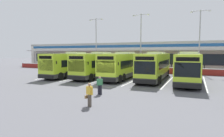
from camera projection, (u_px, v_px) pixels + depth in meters
name	position (u px, v px, depth m)	size (l,w,h in m)	color
ground_plane	(106.00, 84.00, 21.96)	(200.00, 200.00, 0.00)	#56565B
terminal_building	(154.00, 55.00, 46.19)	(70.00, 13.00, 6.00)	beige
red_barrier_wall	(140.00, 69.00, 35.11)	(60.00, 0.40, 1.10)	maroon
coach_bus_leftmost	(73.00, 65.00, 30.04)	(3.05, 12.19, 3.78)	#B7DB2D
coach_bus_left_centre	(99.00, 65.00, 28.83)	(3.05, 12.19, 3.78)	#B7DB2D
coach_bus_centre	(123.00, 66.00, 27.36)	(3.05, 12.19, 3.78)	#B7DB2D
coach_bus_right_centre	(155.00, 66.00, 25.92)	(3.05, 12.19, 3.78)	#B7DB2D
coach_bus_rightmost	(188.00, 68.00, 23.36)	(3.05, 12.19, 3.78)	#B7DB2D
bay_stripe_far_west	(65.00, 75.00, 31.68)	(0.14, 13.00, 0.01)	silver
bay_stripe_west	(86.00, 76.00, 29.97)	(0.14, 13.00, 0.01)	silver
bay_stripe_mid_west	(111.00, 77.00, 28.27)	(0.14, 13.00, 0.01)	silver
bay_stripe_centre	(138.00, 79.00, 26.56)	(0.14, 13.00, 0.01)	silver
bay_stripe_mid_east	(169.00, 81.00, 24.86)	(0.14, 13.00, 0.01)	silver
bay_stripe_east	(205.00, 83.00, 23.15)	(0.14, 13.00, 0.01)	silver
pedestrian_with_handbag	(89.00, 94.00, 12.94)	(0.64, 0.40, 1.62)	#4C4238
pedestrian_child	(100.00, 85.00, 16.61)	(0.45, 0.44, 1.62)	black
lamp_post_west	(96.00, 40.00, 41.40)	(3.24, 0.28, 11.00)	#9E9EA3
lamp_post_centre	(141.00, 39.00, 36.50)	(3.24, 0.28, 11.00)	#9E9EA3
lamp_post_east	(200.00, 37.00, 33.16)	(3.24, 0.28, 11.00)	#9E9EA3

